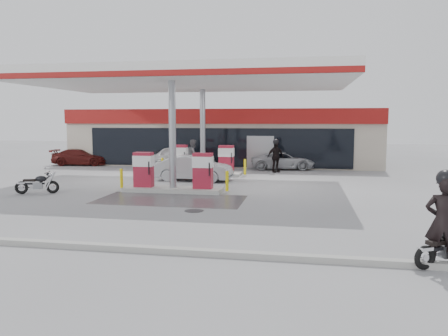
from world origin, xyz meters
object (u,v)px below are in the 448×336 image
(pump_island_far, at_px, (203,163))
(biker_main, at_px, (443,222))
(hatchback_silver, at_px, (194,168))
(parked_car_right, at_px, (283,161))
(attendant, at_px, (193,154))
(main_motorcycle, at_px, (448,248))
(parked_car_left, at_px, (80,157))
(parked_motorcycle, at_px, (38,184))
(biker_walking, at_px, (276,157))
(sedan_white, at_px, (182,157))
(pump_island_near, at_px, (173,176))

(pump_island_far, bearing_deg, biker_main, -59.19)
(hatchback_silver, height_order, parked_car_right, hatchback_silver)
(attendant, bearing_deg, biker_main, -152.41)
(main_motorcycle, relative_size, parked_car_left, 0.40)
(biker_main, distance_m, parked_motorcycle, 16.27)
(biker_main, xyz_separation_m, parked_car_left, (-18.87, 18.88, -0.44))
(parked_car_right, bearing_deg, parked_car_left, 82.11)
(parked_car_left, xyz_separation_m, biker_walking, (14.13, -1.80, 0.39))
(parked_car_right, relative_size, biker_walking, 2.14)
(main_motorcycle, xyz_separation_m, biker_walking, (-4.90, 16.98, 0.57))
(biker_main, xyz_separation_m, attendant, (-10.16, 17.68, -0.03))
(main_motorcycle, bearing_deg, hatchback_silver, 95.43)
(hatchback_silver, relative_size, biker_walking, 2.12)
(pump_island_far, relative_size, parked_car_right, 1.23)
(pump_island_far, height_order, sedan_white, pump_island_far)
(parked_car_left, relative_size, parked_car_right, 0.96)
(biker_walking, bearing_deg, parked_car_right, 44.87)
(sedan_white, relative_size, parked_car_right, 1.08)
(pump_island_near, xyz_separation_m, parked_car_right, (4.50, 10.00, -0.13))
(attendant, bearing_deg, sedan_white, 63.42)
(hatchback_silver, xyz_separation_m, parked_car_right, (4.45, 6.40, -0.10))
(biker_walking, bearing_deg, hatchback_silver, -165.17)
(pump_island_near, height_order, parked_car_left, pump_island_near)
(parked_motorcycle, bearing_deg, sedan_white, 53.36)
(main_motorcycle, xyz_separation_m, biker_main, (-0.16, -0.10, 0.61))
(pump_island_near, relative_size, parked_car_left, 1.28)
(pump_island_far, xyz_separation_m, parked_motorcycle, (-5.70, -7.68, -0.28))
(biker_main, bearing_deg, pump_island_far, -49.01)
(pump_island_near, height_order, hatchback_silver, pump_island_near)
(pump_island_near, distance_m, pump_island_far, 6.00)
(biker_main, xyz_separation_m, hatchback_silver, (-8.82, 12.48, -0.34))
(main_motorcycle, distance_m, parked_car_left, 26.74)
(hatchback_silver, relative_size, parked_car_left, 1.03)
(pump_island_near, height_order, attendant, attendant)
(pump_island_far, bearing_deg, parked_car_right, 41.63)
(pump_island_far, distance_m, sedan_white, 3.87)
(attendant, xyz_separation_m, parked_car_right, (5.79, 1.20, -0.41))
(parked_car_right, bearing_deg, main_motorcycle, -174.32)
(pump_island_far, height_order, parked_car_left, pump_island_far)
(hatchback_silver, distance_m, biker_walking, 6.16)
(sedan_white, height_order, biker_walking, biker_walking)
(sedan_white, height_order, attendant, attendant)
(pump_island_near, distance_m, hatchback_silver, 3.60)
(sedan_white, relative_size, hatchback_silver, 1.09)
(pump_island_far, distance_m, parked_motorcycle, 9.57)
(main_motorcycle, bearing_deg, pump_island_far, 90.89)
(parked_motorcycle, bearing_deg, attendant, 48.48)
(main_motorcycle, bearing_deg, parked_car_left, 104.84)
(pump_island_near, bearing_deg, pump_island_far, 90.00)
(pump_island_far, xyz_separation_m, biker_main, (8.87, -14.88, 0.31))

